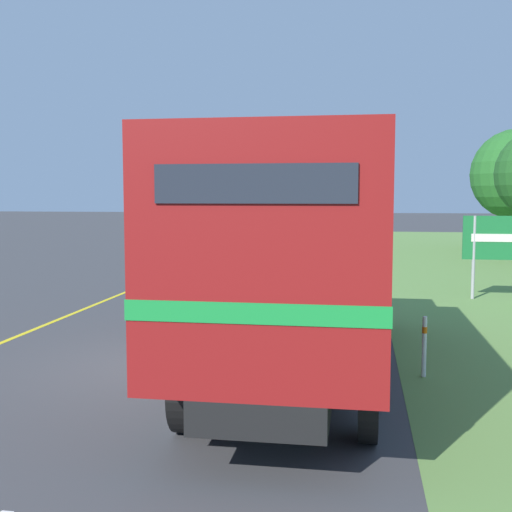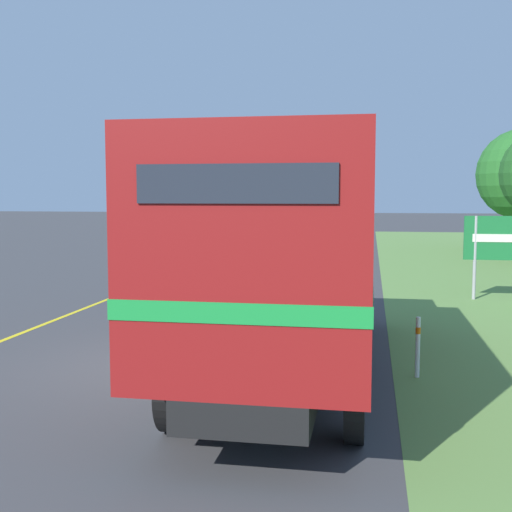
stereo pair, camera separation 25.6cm
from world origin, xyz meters
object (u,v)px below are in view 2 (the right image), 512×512
Objects in this scene: highway_sign at (505,240)px; horse_trailer_truck at (290,250)px; lead_car_white at (232,245)px; delineator_post at (418,345)px.

horse_trailer_truck is at bearing -119.91° from highway_sign.
horse_trailer_truck reaches higher than lead_car_white.
delineator_post is (-2.80, -8.04, -1.12)m from highway_sign.
delineator_post is (1.96, 0.23, -1.47)m from horse_trailer_truck.
horse_trailer_truck is 3.34× the size of highway_sign.
lead_car_white is at bearing 105.88° from horse_trailer_truck.
lead_car_white is 4.28× the size of delineator_post.
delineator_post is (5.90, -13.63, -0.47)m from lead_car_white.
horse_trailer_truck is 2.15× the size of lead_car_white.
lead_car_white is 1.56× the size of highway_sign.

